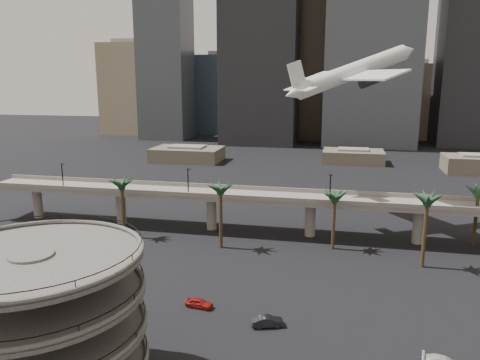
% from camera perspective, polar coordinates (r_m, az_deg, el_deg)
% --- Properties ---
extents(parking_ramp, '(22.20, 22.20, 17.35)m').
position_cam_1_polar(parking_ramp, '(53.77, -23.54, -14.65)').
color(parking_ramp, '#484543').
rests_on(parking_ramp, ground).
extents(overpass, '(130.00, 9.30, 14.70)m').
position_cam_1_polar(overpass, '(102.11, 2.44, -2.48)').
color(overpass, gray).
rests_on(overpass, ground).
extents(palm_trees, '(76.40, 18.40, 14.00)m').
position_cam_1_polar(palm_trees, '(92.34, 8.74, -1.66)').
color(palm_trees, '#422E1C').
rests_on(palm_trees, ground).
extents(low_buildings, '(135.00, 27.50, 6.80)m').
position_cam_1_polar(low_buildings, '(187.41, 9.05, 2.74)').
color(low_buildings, brown).
rests_on(low_buildings, ground).
extents(skyline, '(269.00, 86.00, 120.58)m').
position_cam_1_polar(skyline, '(259.70, 12.21, 14.35)').
color(skyline, gray).
rests_on(skyline, ground).
extents(airborne_jet, '(30.55, 28.95, 13.84)m').
position_cam_1_polar(airborne_jet, '(109.22, 13.55, 12.65)').
color(airborne_jet, silver).
rests_on(airborne_jet, ground).
extents(car_a, '(4.37, 2.27, 1.42)m').
position_cam_1_polar(car_a, '(71.95, -5.01, -14.69)').
color(car_a, '#AA1A18').
rests_on(car_a, ground).
extents(car_b, '(4.78, 2.96, 1.49)m').
position_cam_1_polar(car_b, '(66.95, 3.37, -16.82)').
color(car_b, black).
rests_on(car_b, ground).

